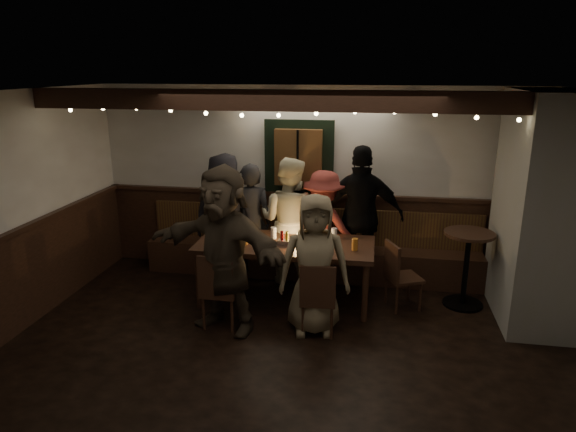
% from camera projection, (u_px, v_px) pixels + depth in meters
% --- Properties ---
extents(room, '(6.02, 5.01, 2.62)m').
position_uv_depth(room, '(393.00, 223.00, 5.97)').
color(room, black).
rests_on(room, ground).
extents(dining_table, '(2.15, 0.92, 0.93)m').
position_uv_depth(dining_table, '(285.00, 248.00, 6.26)').
color(dining_table, black).
rests_on(dining_table, ground).
extents(chair_near_left, '(0.40, 0.40, 0.89)m').
position_uv_depth(chair_near_left, '(219.00, 287.00, 5.64)').
color(chair_near_left, black).
rests_on(chair_near_left, ground).
extents(chair_near_right, '(0.40, 0.40, 0.84)m').
position_uv_depth(chair_near_right, '(318.00, 295.00, 5.50)').
color(chair_near_right, black).
rests_on(chair_near_right, ground).
extents(chair_end, '(0.50, 0.50, 0.83)m').
position_uv_depth(chair_end, '(398.00, 272.00, 6.13)').
color(chair_end, black).
rests_on(chair_end, ground).
extents(high_top, '(0.59, 0.59, 0.94)m').
position_uv_depth(high_top, '(467.00, 260.00, 6.18)').
color(high_top, black).
rests_on(high_top, ground).
extents(person_a, '(0.88, 0.61, 1.74)m').
position_uv_depth(person_a, '(225.00, 217.00, 6.97)').
color(person_a, black).
rests_on(person_a, ground).
extents(person_b, '(0.64, 0.47, 1.60)m').
position_uv_depth(person_b, '(251.00, 221.00, 7.01)').
color(person_b, black).
rests_on(person_b, ground).
extents(person_c, '(0.96, 0.83, 1.71)m').
position_uv_depth(person_c, '(289.00, 221.00, 6.85)').
color(person_c, beige).
rests_on(person_c, ground).
extents(person_d, '(1.12, 0.84, 1.54)m').
position_uv_depth(person_d, '(323.00, 228.00, 6.82)').
color(person_d, maroon).
rests_on(person_d, ground).
extents(person_e, '(1.13, 0.54, 1.88)m').
position_uv_depth(person_e, '(361.00, 216.00, 6.74)').
color(person_e, black).
rests_on(person_e, ground).
extents(person_f, '(1.81, 1.12, 1.86)m').
position_uv_depth(person_f, '(224.00, 249.00, 5.55)').
color(person_f, '#403427').
rests_on(person_f, ground).
extents(person_g, '(0.84, 0.62, 1.56)m').
position_uv_depth(person_g, '(314.00, 265.00, 5.52)').
color(person_g, '#7E7054').
rests_on(person_g, ground).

